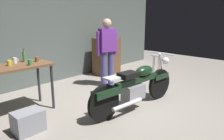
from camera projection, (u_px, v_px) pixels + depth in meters
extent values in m
plane|color=gray|center=(138.00, 109.00, 4.20)|extent=(12.00, 12.00, 0.00)
cube|color=#56605B|center=(54.00, 23.00, 5.69)|extent=(8.00, 0.12, 3.10)
cube|color=brown|center=(12.00, 67.00, 3.77)|extent=(1.30, 0.64, 0.04)
cylinder|color=#2D2D33|center=(52.00, 87.00, 4.13)|extent=(0.05, 0.05, 0.86)
cylinder|color=#2D2D33|center=(39.00, 81.00, 4.47)|extent=(0.05, 0.05, 0.86)
cylinder|color=black|center=(159.00, 84.00, 4.67)|extent=(0.64, 0.12, 0.64)
cylinder|color=black|center=(104.00, 103.00, 3.66)|extent=(0.64, 0.12, 0.64)
cube|color=black|center=(160.00, 76.00, 4.63)|extent=(0.45, 0.17, 0.10)
cube|color=black|center=(106.00, 92.00, 3.65)|extent=(0.53, 0.22, 0.12)
cube|color=gray|center=(133.00, 92.00, 4.13)|extent=(0.46, 0.27, 0.28)
cube|color=black|center=(137.00, 80.00, 4.14)|extent=(1.10, 0.18, 0.10)
ellipsoid|color=black|center=(144.00, 71.00, 4.23)|extent=(0.45, 0.25, 0.20)
cube|color=black|center=(128.00, 75.00, 3.94)|extent=(0.38, 0.27, 0.10)
cube|color=silver|center=(112.00, 78.00, 3.68)|extent=(0.25, 0.22, 0.03)
cylinder|color=silver|center=(162.00, 69.00, 4.63)|extent=(0.27, 0.07, 0.68)
cylinder|color=silver|center=(162.00, 53.00, 4.52)|extent=(0.08, 0.60, 0.03)
sphere|color=silver|center=(166.00, 61.00, 4.67)|extent=(0.16, 0.16, 0.16)
cylinder|color=silver|center=(128.00, 104.00, 3.86)|extent=(0.70, 0.12, 0.07)
cylinder|color=#484987|center=(111.00, 68.00, 5.54)|extent=(0.15, 0.15, 0.88)
cylinder|color=#484987|center=(104.00, 69.00, 5.44)|extent=(0.15, 0.15, 0.88)
cube|color=#72339E|center=(107.00, 40.00, 5.31)|extent=(0.43, 0.32, 0.56)
cylinder|color=#72339E|center=(115.00, 43.00, 5.45)|extent=(0.09, 0.09, 0.58)
cylinder|color=#72339E|center=(98.00, 44.00, 5.22)|extent=(0.09, 0.09, 0.58)
sphere|color=tan|center=(107.00, 23.00, 5.21)|extent=(0.22, 0.22, 0.22)
cylinder|color=#B2B2B7|center=(157.00, 55.00, 6.26)|extent=(0.32, 0.32, 0.02)
cylinder|color=#B2B2B7|center=(158.00, 65.00, 6.41)|extent=(0.02, 0.02, 0.62)
cylinder|color=#B2B2B7|center=(153.00, 65.00, 6.41)|extent=(0.02, 0.02, 0.62)
cylinder|color=#B2B2B7|center=(154.00, 67.00, 6.26)|extent=(0.02, 0.02, 0.62)
cylinder|color=#B2B2B7|center=(160.00, 67.00, 6.26)|extent=(0.02, 0.02, 0.62)
cube|color=brown|center=(107.00, 56.00, 6.61)|extent=(0.80, 0.44, 1.10)
sphere|color=tan|center=(112.00, 47.00, 6.38)|extent=(0.04, 0.04, 0.04)
sphere|color=tan|center=(112.00, 57.00, 6.46)|extent=(0.04, 0.04, 0.04)
sphere|color=tan|center=(112.00, 67.00, 6.53)|extent=(0.04, 0.04, 0.04)
cube|color=gray|center=(28.00, 122.00, 3.34)|extent=(0.44, 0.32, 0.34)
cylinder|color=yellow|center=(9.00, 63.00, 3.76)|extent=(0.07, 0.07, 0.10)
torus|color=yellow|center=(12.00, 62.00, 3.79)|extent=(0.06, 0.01, 0.06)
cylinder|color=brown|center=(37.00, 59.00, 4.11)|extent=(0.08, 0.08, 0.09)
torus|color=brown|center=(39.00, 59.00, 4.14)|extent=(0.05, 0.01, 0.05)
cylinder|color=#3D7F4C|center=(30.00, 62.00, 3.81)|extent=(0.07, 0.07, 0.10)
torus|color=#3D7F4C|center=(32.00, 62.00, 3.84)|extent=(0.06, 0.01, 0.06)
cylinder|color=white|center=(15.00, 61.00, 3.95)|extent=(0.07, 0.07, 0.11)
torus|color=white|center=(17.00, 60.00, 3.98)|extent=(0.06, 0.01, 0.06)
cylinder|color=#4C8C4C|center=(24.00, 57.00, 4.10)|extent=(0.06, 0.06, 0.18)
cylinder|color=#4C8C4C|center=(24.00, 51.00, 4.07)|extent=(0.03, 0.03, 0.05)
cylinder|color=black|center=(24.00, 49.00, 4.06)|extent=(0.03, 0.03, 0.01)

